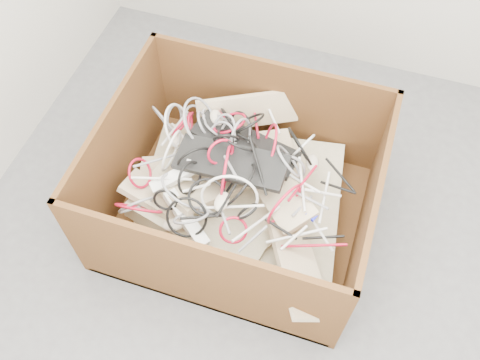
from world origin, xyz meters
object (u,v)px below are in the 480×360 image
(cardboard_box, at_px, (235,200))
(power_strip_right, at_px, (186,219))
(vga_plug, at_px, (312,215))
(power_strip_left, at_px, (181,173))

(cardboard_box, relative_size, power_strip_right, 4.13)
(cardboard_box, distance_m, power_strip_right, 0.33)
(power_strip_right, relative_size, vga_plug, 6.39)
(power_strip_left, xyz_separation_m, power_strip_right, (0.09, -0.18, -0.06))
(vga_plug, bearing_deg, power_strip_right, -139.92)
(cardboard_box, xyz_separation_m, power_strip_left, (-0.23, -0.07, 0.22))
(power_strip_right, distance_m, vga_plug, 0.54)
(cardboard_box, bearing_deg, power_strip_right, -118.49)
(cardboard_box, height_order, power_strip_right, cardboard_box)
(power_strip_right, xyz_separation_m, vga_plug, (0.51, 0.16, 0.04))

